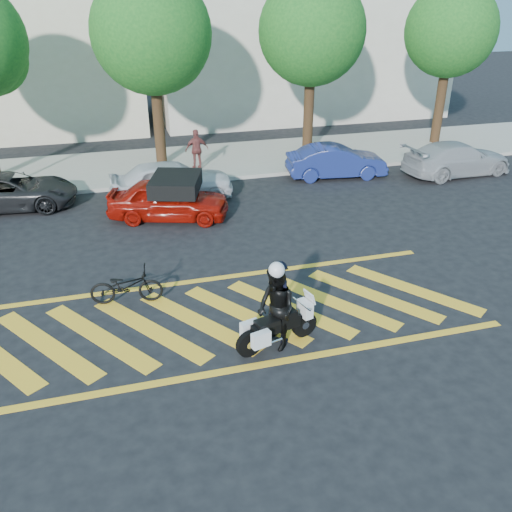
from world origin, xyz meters
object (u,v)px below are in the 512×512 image
object	(u,v)px
parked_mid_left	(11,191)
parked_mid_right	(172,181)
officer_moto	(276,309)
bicycle	(126,286)
police_motorcycle	(276,327)
officer_bike	(279,301)
parked_far_right	(457,159)
parked_right	(336,161)
red_convertible	(169,200)

from	to	relation	value
parked_mid_left	parked_mid_right	world-z (taller)	parked_mid_right
officer_moto	parked_mid_left	xyz separation A→B (m)	(-6.32, 10.05, -0.33)
bicycle	police_motorcycle	world-z (taller)	bicycle
officer_bike	parked_far_right	world-z (taller)	officer_bike
officer_bike	officer_moto	bearing A→B (deg)	125.95
officer_bike	parked_mid_right	size ratio (longest dim) A/B	0.44
bicycle	officer_moto	bearing A→B (deg)	-124.50
bicycle	parked_right	world-z (taller)	parked_right
bicycle	police_motorcycle	size ratio (longest dim) A/B	0.89
bicycle	red_convertible	distance (m)	5.26
officer_moto	parked_mid_right	bearing A→B (deg)	170.50
police_motorcycle	parked_far_right	bearing A→B (deg)	25.85
parked_mid_right	parked_right	world-z (taller)	parked_mid_right
police_motorcycle	parked_far_right	size ratio (longest dim) A/B	0.43
officer_bike	bicycle	xyz separation A→B (m)	(-3.08, 2.41, -0.49)
officer_moto	red_convertible	bearing A→B (deg)	174.09
officer_moto	bicycle	bearing A→B (deg)	-147.42
police_motorcycle	parked_right	size ratio (longest dim) A/B	0.50
officer_moto	parked_far_right	xyz separation A→B (m)	(10.51, 9.14, -0.27)
bicycle	parked_right	distance (m)	11.43
bicycle	parked_mid_right	distance (m)	6.91
parked_mid_right	parked_far_right	distance (m)	11.44
police_motorcycle	parked_mid_left	distance (m)	11.89
parked_right	officer_moto	bearing A→B (deg)	157.98
parked_mid_right	officer_bike	bearing A→B (deg)	-174.75
officer_bike	police_motorcycle	world-z (taller)	officer_bike
police_motorcycle	parked_right	world-z (taller)	parked_right
officer_bike	parked_mid_right	xyz separation A→B (m)	(-1.08, 9.02, -0.22)
red_convertible	parked_mid_left	xyz separation A→B (m)	(-5.07, 2.41, -0.06)
parked_mid_right	parked_right	bearing A→B (deg)	-84.02
red_convertible	parked_mid_right	bearing A→B (deg)	6.07
officer_bike	parked_far_right	distance (m)	13.65
police_motorcycle	parked_right	distance (m)	11.64
officer_bike	police_motorcycle	size ratio (longest dim) A/B	0.98
parked_mid_right	parked_right	size ratio (longest dim) A/B	1.10
officer_moto	parked_right	size ratio (longest dim) A/B	0.48
police_motorcycle	parked_mid_right	bearing A→B (deg)	80.58
police_motorcycle	bicycle	bearing A→B (deg)	122.63
parked_mid_left	parked_far_right	world-z (taller)	parked_far_right
officer_bike	parked_right	world-z (taller)	officer_bike
bicycle	red_convertible	xyz separation A→B (m)	(1.68, 4.99, 0.21)
red_convertible	parked_right	bearing A→B (deg)	-52.79
officer_moto	police_motorcycle	bearing A→B (deg)	44.62
red_convertible	police_motorcycle	bearing A→B (deg)	-153.17
officer_bike	police_motorcycle	xyz separation A→B (m)	(-0.14, -0.26, -0.47)
red_convertible	parked_right	xyz separation A→B (m)	(6.96, 2.50, -0.02)
bicycle	red_convertible	world-z (taller)	red_convertible
parked_mid_left	parked_right	distance (m)	12.03
parked_mid_left	parked_mid_right	distance (m)	5.46
red_convertible	parked_mid_left	size ratio (longest dim) A/B	0.90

